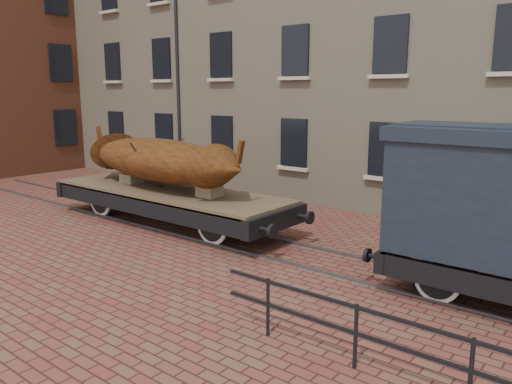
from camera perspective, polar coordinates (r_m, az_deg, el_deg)
The scene contains 5 objects.
ground at distance 13.14m, azimuth 0.99°, elevation -6.28°, with size 90.00×90.00×0.00m, color brown.
warehouse_cream at distance 20.66m, azimuth 26.72°, elevation 18.62°, with size 40.00×10.19×14.00m.
rail_track at distance 13.13m, azimuth 0.99°, elevation -6.15°, with size 30.00×1.52×0.06m.
flatcar_wagon at distance 15.38m, azimuth -9.99°, elevation -0.48°, with size 9.22×2.50×1.39m.
iron_boat at distance 15.47m, azimuth -11.01°, elevation 3.67°, with size 7.33×2.60×1.72m.
Camera 1 is at (7.64, -9.92, 3.98)m, focal length 35.00 mm.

